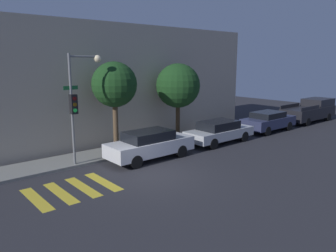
% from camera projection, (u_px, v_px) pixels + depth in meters
% --- Properties ---
extents(ground_plane, '(60.00, 60.00, 0.00)m').
position_uv_depth(ground_plane, '(152.00, 176.00, 14.43)').
color(ground_plane, '#28282D').
extents(sidewalk, '(26.00, 2.15, 0.14)m').
position_uv_depth(sidewalk, '(103.00, 154.00, 17.62)').
color(sidewalk, slate).
rests_on(sidewalk, ground).
extents(building_row, '(26.00, 6.00, 7.19)m').
position_uv_depth(building_row, '(65.00, 84.00, 20.28)').
color(building_row, '#A89E8E').
rests_on(building_row, ground).
extents(crosswalk, '(3.22, 2.60, 0.00)m').
position_uv_depth(crosswalk, '(72.00, 190.00, 12.90)').
color(crosswalk, gold).
rests_on(crosswalk, ground).
extents(traffic_light_pole, '(1.96, 0.56, 5.35)m').
position_uv_depth(traffic_light_pole, '(79.00, 95.00, 15.23)').
color(traffic_light_pole, slate).
rests_on(traffic_light_pole, ground).
extents(sedan_near_corner, '(4.66, 1.76, 1.51)m').
position_uv_depth(sedan_near_corner, '(150.00, 144.00, 16.80)').
color(sedan_near_corner, silver).
rests_on(sedan_near_corner, ground).
extents(sedan_middle, '(4.66, 1.81, 1.39)m').
position_uv_depth(sedan_middle, '(219.00, 131.00, 20.21)').
color(sedan_middle, '#B7BABF').
rests_on(sedan_middle, ground).
extents(sedan_far_end, '(4.46, 1.85, 1.43)m').
position_uv_depth(sedan_far_end, '(268.00, 121.00, 23.61)').
color(sedan_far_end, '#2D3351').
rests_on(sedan_far_end, ground).
extents(pickup_truck, '(5.80, 1.99, 1.85)m').
position_uv_depth(pickup_truck, '(310.00, 110.00, 27.48)').
color(pickup_truck, black).
rests_on(pickup_truck, ground).
extents(tree_near_corner, '(2.41, 2.41, 4.99)m').
position_uv_depth(tree_near_corner, '(114.00, 85.00, 17.28)').
color(tree_near_corner, brown).
rests_on(tree_near_corner, ground).
extents(tree_midblock, '(2.73, 2.73, 4.88)m').
position_uv_depth(tree_midblock, '(178.00, 86.00, 20.20)').
color(tree_midblock, '#42301E').
rests_on(tree_midblock, ground).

